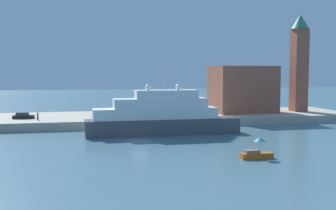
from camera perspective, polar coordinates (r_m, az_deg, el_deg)
ground at (r=72.57m, az=-3.78°, el=-4.93°), size 400.00×400.00×0.00m
quay_dock at (r=98.99m, az=-6.22°, el=-1.86°), size 110.00×22.07×1.75m
large_yacht at (r=80.13m, az=-0.94°, el=-1.60°), size 29.12×4.80×11.22m
small_motorboat at (r=59.98m, az=11.80°, el=-6.12°), size 4.50×1.65×2.94m
harbor_building at (r=107.09m, az=9.92°, el=2.12°), size 14.53×11.83×11.39m
bell_tower at (r=112.33m, az=17.17°, el=5.88°), size 4.49×4.49×24.27m
parked_car at (r=96.34m, az=-18.81°, el=-1.41°), size 4.48×1.80×1.29m
person_figure at (r=92.80m, az=-17.05°, el=-1.47°), size 0.36×0.36×1.62m
mooring_bollard at (r=90.44m, az=-1.98°, el=-1.67°), size 0.52×0.52×0.70m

